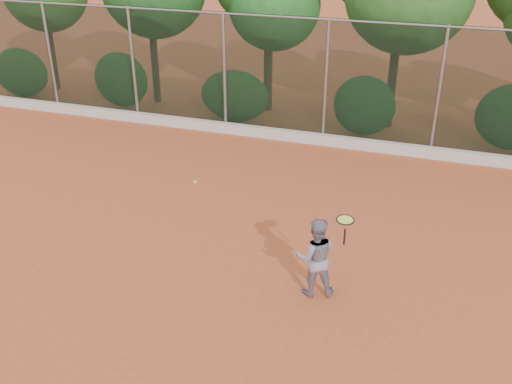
% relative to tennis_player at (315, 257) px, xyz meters
% --- Properties ---
extents(ground, '(80.00, 80.00, 0.00)m').
position_rel_tennis_player_xyz_m(ground, '(-1.43, 0.06, -0.74)').
color(ground, '#B8512B').
rests_on(ground, ground).
extents(concrete_curb, '(24.00, 0.20, 0.30)m').
position_rel_tennis_player_xyz_m(concrete_curb, '(-1.43, 6.88, -0.59)').
color(concrete_curb, beige).
rests_on(concrete_curb, ground).
extents(tennis_player, '(0.86, 0.77, 1.48)m').
position_rel_tennis_player_xyz_m(tennis_player, '(0.00, 0.00, 0.00)').
color(tennis_player, gray).
rests_on(tennis_player, ground).
extents(chainlink_fence, '(24.09, 0.09, 3.50)m').
position_rel_tennis_player_xyz_m(chainlink_fence, '(-1.43, 7.06, 1.12)').
color(chainlink_fence, black).
rests_on(chainlink_fence, ground).
extents(tennis_racket, '(0.35, 0.35, 0.53)m').
position_rel_tennis_player_xyz_m(tennis_racket, '(0.49, -0.16, 0.87)').
color(tennis_racket, black).
rests_on(tennis_racket, ground).
extents(tennis_ball_in_flight, '(0.06, 0.06, 0.06)m').
position_rel_tennis_player_xyz_m(tennis_ball_in_flight, '(-2.29, 0.20, 0.99)').
color(tennis_ball_in_flight, gold).
rests_on(tennis_ball_in_flight, ground).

